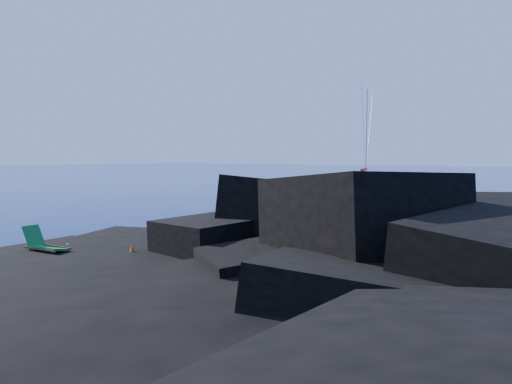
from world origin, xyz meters
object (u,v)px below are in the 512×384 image
sailboat (365,185)px  sunbather (64,245)px  deck_chair (48,241)px  marker_cone (132,252)px

sailboat → sunbather: sailboat is taller
sailboat → sunbather: (12.14, -52.28, 0.53)m
deck_chair → marker_cone: (2.49, 1.70, -0.34)m
deck_chair → marker_cone: size_ratio=3.29×
deck_chair → sunbather: 1.76m
sailboat → marker_cone: size_ratio=24.46×
deck_chair → marker_cone: bearing=27.7°
deck_chair → sunbather: (-1.12, 1.29, -0.43)m
sailboat → sunbather: 53.67m
sailboat → marker_cone: sailboat is taller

